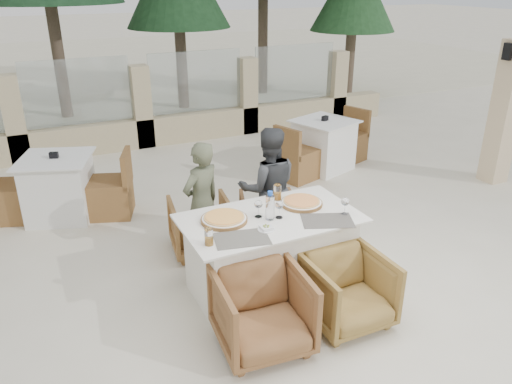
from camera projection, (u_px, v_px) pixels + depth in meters
name	position (u px, v px, depth m)	size (l,w,h in m)	color
ground	(268.00, 285.00, 4.85)	(80.00, 80.00, 0.00)	beige
sand_patch	(76.00, 67.00, 16.43)	(30.00, 16.00, 0.01)	beige
perimeter_wall_far	(141.00, 101.00, 8.51)	(10.00, 0.34, 1.60)	#C3B489
lantern_pillar	(505.00, 113.00, 6.95)	(0.34, 0.34, 2.00)	beige
pine_far_right	(354.00, 0.00, 11.52)	(1.98, 1.98, 4.50)	#224D26
dining_table	(270.00, 254.00, 4.63)	(1.60, 0.90, 0.77)	silver
placemat_near_left	(242.00, 239.00, 4.11)	(0.45, 0.30, 0.00)	#625E54
placemat_near_right	(327.00, 221.00, 4.41)	(0.45, 0.30, 0.00)	#57524B
pizza_left	(224.00, 218.00, 4.39)	(0.41, 0.41, 0.05)	orange
pizza_right	(302.00, 202.00, 4.71)	(0.40, 0.40, 0.05)	#E4591F
water_bottle	(270.00, 205.00, 4.39)	(0.08, 0.08, 0.27)	#A9C4DE
wine_glass_centre	(258.00, 208.00, 4.45)	(0.08, 0.08, 0.18)	silver
wine_glass_near	(279.00, 208.00, 4.43)	(0.08, 0.08, 0.18)	white
wine_glass_corner	(345.00, 205.00, 4.49)	(0.08, 0.08, 0.18)	white
beer_glass_left	(209.00, 237.00, 3.99)	(0.07, 0.07, 0.14)	orange
beer_glass_right	(277.00, 192.00, 4.80)	(0.08, 0.08, 0.15)	orange
olive_dish	(266.00, 228.00, 4.24)	(0.11, 0.11, 0.04)	white
armchair_far_left	(201.00, 225.00, 5.36)	(0.63, 0.65, 0.59)	olive
armchair_far_right	(268.00, 219.00, 5.55)	(0.59, 0.61, 0.55)	brown
armchair_near_left	(262.00, 311.00, 3.93)	(0.70, 0.72, 0.66)	brown
armchair_near_right	(348.00, 290.00, 4.23)	(0.66, 0.68, 0.62)	olive
diner_left	(202.00, 203.00, 5.05)	(0.47, 0.31, 1.29)	#545941
diner_right	(268.00, 188.00, 5.33)	(0.66, 0.51, 1.35)	#393C3F
bg_table_a	(59.00, 188.00, 6.09)	(1.64, 0.82, 0.77)	silver
bg_table_b	(323.00, 145.00, 7.62)	(1.64, 0.82, 0.77)	white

